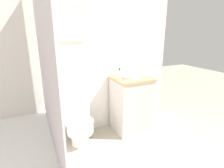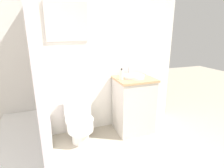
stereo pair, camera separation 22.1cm
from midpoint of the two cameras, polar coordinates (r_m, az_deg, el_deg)
wall_back at (r=2.49m, az=-8.63°, el=11.33°), size 3.06×0.07×2.50m
shower_area at (r=2.02m, az=-24.16°, el=-21.38°), size 0.58×1.60×1.98m
toilet at (r=2.49m, az=-8.16°, el=-11.92°), size 0.38×0.47×0.59m
vanity at (r=2.69m, az=9.38°, el=-6.75°), size 0.55×0.48×0.84m
sink at (r=2.57m, az=9.60°, el=2.45°), size 0.30×0.34×0.13m
soap_bottle at (r=2.45m, az=5.71°, el=3.03°), size 0.06×0.06×0.16m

